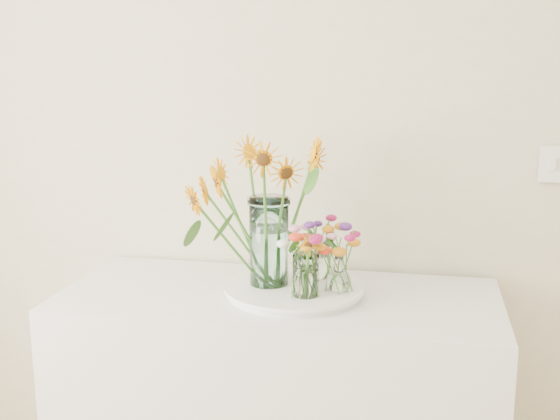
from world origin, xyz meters
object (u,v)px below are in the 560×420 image
Objects in this scene: tray at (294,291)px; small_vase_a at (306,276)px; mason_jar at (269,242)px; small_vase_c at (318,261)px; small_vase_b at (339,274)px.

small_vase_a reaches higher than tray.
small_vase_c is at bearing 34.50° from mason_jar.
small_vase_b is at bearing -54.50° from small_vase_c.
mason_jar is 0.19m from small_vase_c.
small_vase_a is 1.11× the size of small_vase_c.
mason_jar reaches higher than small_vase_b.
tray is 0.18m from mason_jar.
tray is 0.13m from small_vase_a.
small_vase_b is 0.93× the size of small_vase_c.
tray is 3.11× the size of small_vase_a.
tray is at bearing 173.86° from small_vase_b.
tray is at bearing 120.20° from small_vase_a.
mason_jar is at bearing 178.31° from tray.
small_vase_c is (0.14, 0.10, -0.08)m from mason_jar.
mason_jar is 0.18m from small_vase_a.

